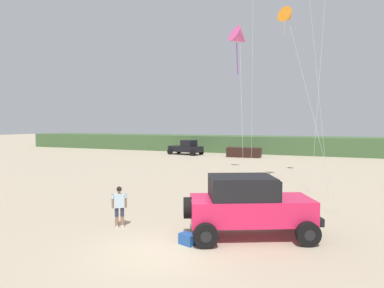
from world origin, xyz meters
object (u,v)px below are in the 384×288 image
Objects in this scene: kite_orange_streamer at (240,38)px; jeep at (249,205)px; cooler_box at (187,239)px; distant_pickup at (186,148)px; kite_yellow_diamond at (288,17)px; person_watching at (119,204)px; distant_sedan at (244,152)px.

jeep is at bearing -73.01° from kite_orange_streamer.
kite_orange_streamer is (-2.30, 7.54, 8.01)m from jeep.
jeep is 8.93× the size of cooler_box.
distant_pickup is (-13.38, 31.06, 0.75)m from cooler_box.
cooler_box is 0.06× the size of kite_yellow_diamond.
distant_pickup is (-10.10, 30.34, 0.00)m from person_watching.
jeep is 1.19× the size of distant_sedan.
kite_orange_streamer is 0.99× the size of kite_yellow_diamond.
cooler_box is 0.13× the size of distant_sedan.
jeep is at bearing -62.78° from distant_pickup.
kite_orange_streamer is at bearing 71.85° from person_watching.
jeep reaches higher than person_watching.
person_watching is at bearing -129.72° from kite_yellow_diamond.
kite_yellow_diamond is at bearing 91.55° from cooler_box.
kite_orange_streamer reaches higher than distant_pickup.
person_watching is 0.40× the size of distant_sedan.
person_watching is at bearing -170.31° from jeep.
cooler_box is 0.06× the size of kite_orange_streamer.
kite_yellow_diamond reaches higher than distant_sedan.
distant_pickup is 8.07m from distant_sedan.
distant_sedan is at bearing -2.96° from distant_pickup.
cooler_box is 31.11m from distant_sedan.
distant_sedan is 25.99m from kite_yellow_diamond.
cooler_box is 0.11× the size of distant_pickup.
person_watching is at bearing -89.95° from distant_sedan.
jeep is at bearing -95.64° from kite_yellow_diamond.
distant_pickup is 1.16× the size of distant_sedan.
distant_sedan is at bearing 103.75° from jeep.
distant_pickup is at bearing 123.77° from kite_yellow_diamond.
distant_pickup is at bearing 108.42° from person_watching.
kite_orange_streamer is at bearing 106.99° from jeep.
cooler_box is 12.84m from kite_orange_streamer.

